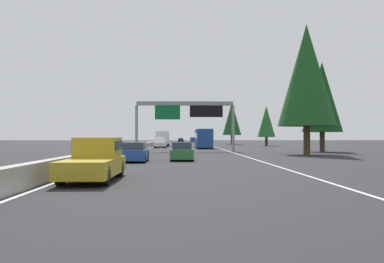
% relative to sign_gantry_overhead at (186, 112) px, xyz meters
% --- Properties ---
extents(ground_plane, '(320.00, 320.00, 0.00)m').
position_rel_sign_gantry_overhead_xyz_m(ground_plane, '(8.39, 6.04, -5.08)').
color(ground_plane, '#262628').
extents(median_barrier, '(180.00, 0.56, 0.90)m').
position_rel_sign_gantry_overhead_xyz_m(median_barrier, '(28.39, 6.34, -4.63)').
color(median_barrier, '#9E9B93').
rests_on(median_barrier, ground).
extents(shoulder_stripe_right, '(160.00, 0.16, 0.01)m').
position_rel_sign_gantry_overhead_xyz_m(shoulder_stripe_right, '(18.39, -5.48, -5.07)').
color(shoulder_stripe_right, silver).
rests_on(shoulder_stripe_right, ground).
extents(shoulder_stripe_median, '(160.00, 0.16, 0.01)m').
position_rel_sign_gantry_overhead_xyz_m(shoulder_stripe_median, '(18.39, 5.79, -5.07)').
color(shoulder_stripe_median, silver).
rests_on(shoulder_stripe_median, ground).
extents(sign_gantry_overhead, '(0.50, 12.68, 6.38)m').
position_rel_sign_gantry_overhead_xyz_m(sign_gantry_overhead, '(0.00, 0.00, 0.00)').
color(sign_gantry_overhead, gray).
rests_on(sign_gantry_overhead, ground).
extents(pickup_mid_right, '(5.60, 2.00, 1.86)m').
position_rel_sign_gantry_overhead_xyz_m(pickup_mid_right, '(-34.52, 4.39, -4.17)').
color(pickup_mid_right, '#AD931E').
rests_on(pickup_mid_right, ground).
extents(sedan_far_center, '(4.40, 1.80, 1.47)m').
position_rel_sign_gantry_overhead_xyz_m(sedan_far_center, '(-21.21, 4.14, -4.40)').
color(sedan_far_center, '#1E4793').
rests_on(sedan_far_center, ground).
extents(bus_distant_b, '(11.50, 2.55, 3.10)m').
position_rel_sign_gantry_overhead_xyz_m(bus_distant_b, '(16.06, -3.00, -3.36)').
color(bus_distant_b, '#1E4793').
rests_on(bus_distant_b, ground).
extents(sedan_mid_left, '(4.40, 1.80, 1.47)m').
position_rel_sign_gantry_overhead_xyz_m(sedan_mid_left, '(74.29, 0.88, -4.40)').
color(sedan_mid_left, black).
rests_on(sedan_mid_left, ground).
extents(minivan_distant_a, '(5.00, 1.95, 1.69)m').
position_rel_sign_gantry_overhead_xyz_m(minivan_distant_a, '(76.15, -3.05, -4.13)').
color(minivan_distant_a, '#1E4793').
rests_on(minivan_distant_a, ground).
extents(sedan_far_right, '(4.40, 1.80, 1.47)m').
position_rel_sign_gantry_overhead_xyz_m(sedan_far_right, '(-19.39, 0.58, -4.40)').
color(sedan_far_right, '#2D6B38').
rests_on(sedan_far_right, ground).
extents(box_truck_near_center, '(8.50, 2.40, 2.95)m').
position_rel_sign_gantry_overhead_xyz_m(box_truck_near_center, '(30.09, 4.39, -3.47)').
color(box_truck_near_center, white).
rests_on(box_truck_near_center, ground).
extents(pickup_far_left, '(5.60, 2.00, 1.86)m').
position_rel_sign_gantry_overhead_xyz_m(pickup_far_left, '(19.43, 4.30, -4.17)').
color(pickup_far_left, white).
rests_on(pickup_far_left, ground).
extents(conifer_right_near, '(6.02, 6.02, 13.69)m').
position_rel_sign_gantry_overhead_xyz_m(conifer_right_near, '(-9.86, -12.47, 3.24)').
color(conifer_right_near, '#4C3823').
rests_on(conifer_right_near, ground).
extents(conifer_right_mid, '(4.97, 4.97, 11.30)m').
position_rel_sign_gantry_overhead_xyz_m(conifer_right_mid, '(-1.26, -17.02, 1.79)').
color(conifer_right_mid, '#4C3823').
rests_on(conifer_right_mid, ground).
extents(conifer_right_far, '(3.64, 3.64, 8.26)m').
position_rel_sign_gantry_overhead_xyz_m(conifer_right_far, '(31.98, -16.80, -0.07)').
color(conifer_right_far, '#4C3823').
rests_on(conifer_right_far, ground).
extents(conifer_right_distant, '(4.61, 4.61, 10.47)m').
position_rel_sign_gantry_overhead_xyz_m(conifer_right_distant, '(49.09, -11.77, 1.28)').
color(conifer_right_distant, '#4C3823').
rests_on(conifer_right_distant, ground).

